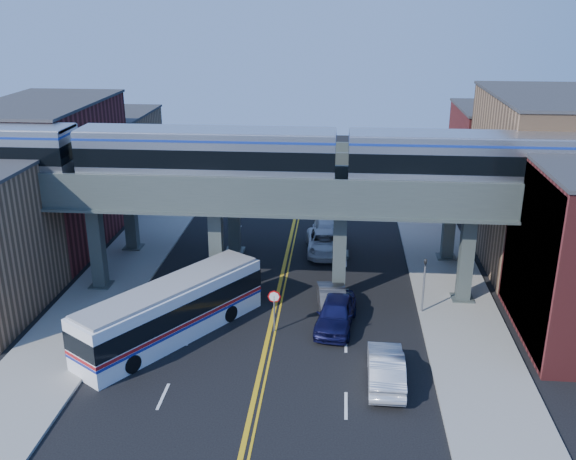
{
  "coord_description": "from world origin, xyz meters",
  "views": [
    {
      "loc": [
        3.9,
        -30.25,
        18.58
      ],
      "look_at": [
        0.88,
        5.64,
        5.41
      ],
      "focal_mm": 40.0,
      "sensor_mm": 36.0,
      "label": 1
    }
  ],
  "objects_px": {
    "car_lane_a": "(336,313)",
    "car_lane_b": "(332,302)",
    "stop_sign": "(274,304)",
    "transit_train": "(207,155)",
    "traffic_signal": "(424,280)",
    "transit_bus": "(172,311)",
    "car_parked_curb": "(386,368)",
    "car_lane_d": "(327,233)",
    "car_lane_c": "(324,243)"
  },
  "relations": [
    {
      "from": "car_lane_d",
      "to": "car_lane_c",
      "type": "bearing_deg",
      "value": -100.42
    },
    {
      "from": "traffic_signal",
      "to": "car_parked_curb",
      "type": "distance_m",
      "value": 8.39
    },
    {
      "from": "stop_sign",
      "to": "car_parked_curb",
      "type": "distance_m",
      "value": 7.9
    },
    {
      "from": "transit_train",
      "to": "car_lane_b",
      "type": "xyz_separation_m",
      "value": [
        7.99,
        -2.45,
        -8.56
      ]
    },
    {
      "from": "car_lane_b",
      "to": "car_parked_curb",
      "type": "relative_size",
      "value": 0.93
    },
    {
      "from": "transit_bus",
      "to": "car_lane_a",
      "type": "bearing_deg",
      "value": -43.65
    },
    {
      "from": "car_lane_d",
      "to": "car_lane_b",
      "type": "bearing_deg",
      "value": -91.34
    },
    {
      "from": "car_lane_d",
      "to": "car_parked_curb",
      "type": "bearing_deg",
      "value": -84.18
    },
    {
      "from": "car_parked_curb",
      "to": "stop_sign",
      "type": "bearing_deg",
      "value": -36.92
    },
    {
      "from": "traffic_signal",
      "to": "car_lane_a",
      "type": "bearing_deg",
      "value": -158.08
    },
    {
      "from": "car_lane_c",
      "to": "car_lane_d",
      "type": "relative_size",
      "value": 0.98
    },
    {
      "from": "transit_train",
      "to": "stop_sign",
      "type": "bearing_deg",
      "value": -47.12
    },
    {
      "from": "transit_bus",
      "to": "traffic_signal",
      "type": "bearing_deg",
      "value": -39.86
    },
    {
      "from": "stop_sign",
      "to": "transit_train",
      "type": "bearing_deg",
      "value": 132.88
    },
    {
      "from": "car_lane_b",
      "to": "transit_bus",
      "type": "bearing_deg",
      "value": -164.6
    },
    {
      "from": "transit_train",
      "to": "car_lane_a",
      "type": "xyz_separation_m",
      "value": [
        8.22,
        -4.14,
        -8.45
      ]
    },
    {
      "from": "car_lane_a",
      "to": "car_parked_curb",
      "type": "relative_size",
      "value": 1.02
    },
    {
      "from": "stop_sign",
      "to": "traffic_signal",
      "type": "relative_size",
      "value": 0.64
    },
    {
      "from": "car_lane_b",
      "to": "car_lane_d",
      "type": "bearing_deg",
      "value": 86.55
    },
    {
      "from": "transit_train",
      "to": "traffic_signal",
      "type": "distance_m",
      "value": 15.4
    },
    {
      "from": "stop_sign",
      "to": "transit_bus",
      "type": "height_order",
      "value": "transit_bus"
    },
    {
      "from": "car_lane_b",
      "to": "car_lane_a",
      "type": "bearing_deg",
      "value": -88.56
    },
    {
      "from": "transit_bus",
      "to": "car_parked_curb",
      "type": "height_order",
      "value": "transit_bus"
    },
    {
      "from": "transit_bus",
      "to": "car_lane_c",
      "type": "xyz_separation_m",
      "value": [
        8.27,
        13.78,
        -0.84
      ]
    },
    {
      "from": "car_parked_curb",
      "to": "traffic_signal",
      "type": "bearing_deg",
      "value": -108.16
    },
    {
      "from": "transit_bus",
      "to": "car_lane_a",
      "type": "height_order",
      "value": "transit_bus"
    },
    {
      "from": "car_lane_a",
      "to": "traffic_signal",
      "type": "bearing_deg",
      "value": 29.15
    },
    {
      "from": "car_lane_b",
      "to": "car_lane_c",
      "type": "bearing_deg",
      "value": 88.38
    },
    {
      "from": "car_lane_b",
      "to": "car_parked_curb",
      "type": "distance_m",
      "value": 7.89
    },
    {
      "from": "car_lane_b",
      "to": "traffic_signal",
      "type": "bearing_deg",
      "value": -1.7
    },
    {
      "from": "car_parked_curb",
      "to": "transit_train",
      "type": "bearing_deg",
      "value": -41.25
    },
    {
      "from": "transit_bus",
      "to": "car_lane_c",
      "type": "height_order",
      "value": "transit_bus"
    },
    {
      "from": "traffic_signal",
      "to": "transit_bus",
      "type": "bearing_deg",
      "value": -164.4
    },
    {
      "from": "stop_sign",
      "to": "car_parked_curb",
      "type": "bearing_deg",
      "value": -37.82
    },
    {
      "from": "car_lane_c",
      "to": "transit_bus",
      "type": "bearing_deg",
      "value": -125.26
    },
    {
      "from": "car_lane_b",
      "to": "car_lane_d",
      "type": "xyz_separation_m",
      "value": [
        -0.62,
        12.18,
        0.05
      ]
    },
    {
      "from": "transit_bus",
      "to": "car_lane_c",
      "type": "distance_m",
      "value": 16.1
    },
    {
      "from": "car_lane_a",
      "to": "car_lane_b",
      "type": "height_order",
      "value": "car_lane_a"
    },
    {
      "from": "car_lane_c",
      "to": "car_parked_curb",
      "type": "height_order",
      "value": "car_parked_curb"
    },
    {
      "from": "car_lane_a",
      "to": "car_lane_d",
      "type": "bearing_deg",
      "value": 100.76
    },
    {
      "from": "car_lane_a",
      "to": "car_parked_curb",
      "type": "xyz_separation_m",
      "value": [
        2.62,
        -5.67,
        -0.05
      ]
    },
    {
      "from": "traffic_signal",
      "to": "car_lane_a",
      "type": "distance_m",
      "value": 5.9
    },
    {
      "from": "transit_bus",
      "to": "car_parked_curb",
      "type": "xyz_separation_m",
      "value": [
        11.97,
        -3.72,
        -0.78
      ]
    },
    {
      "from": "car_lane_a",
      "to": "car_lane_d",
      "type": "xyz_separation_m",
      "value": [
        -0.85,
        13.86,
        -0.06
      ]
    },
    {
      "from": "car_lane_a",
      "to": "car_lane_d",
      "type": "relative_size",
      "value": 0.92
    },
    {
      "from": "car_lane_b",
      "to": "car_parked_curb",
      "type": "xyz_separation_m",
      "value": [
        2.85,
        -7.36,
        0.06
      ]
    },
    {
      "from": "transit_train",
      "to": "car_parked_curb",
      "type": "distance_m",
      "value": 16.92
    },
    {
      "from": "transit_train",
      "to": "car_lane_c",
      "type": "relative_size",
      "value": 8.76
    },
    {
      "from": "car_lane_d",
      "to": "car_parked_curb",
      "type": "relative_size",
      "value": 1.12
    },
    {
      "from": "car_lane_c",
      "to": "car_lane_b",
      "type": "bearing_deg",
      "value": -89.52
    }
  ]
}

